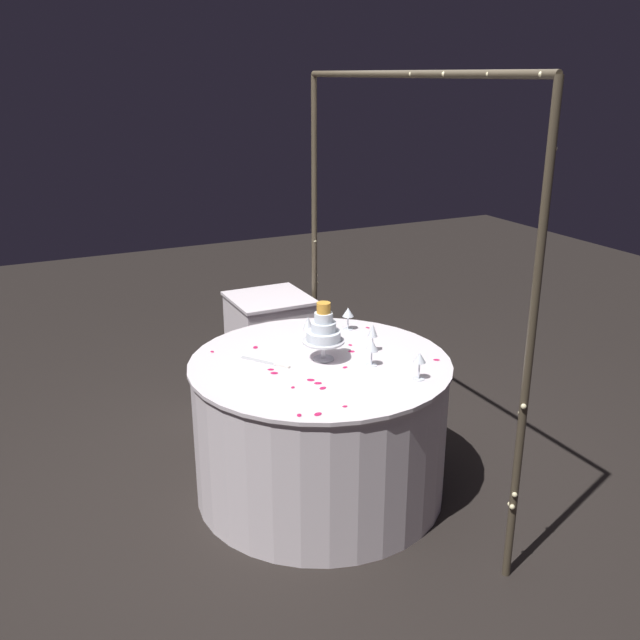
% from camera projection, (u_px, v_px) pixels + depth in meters
% --- Properties ---
extents(ground_plane, '(12.00, 12.00, 0.00)m').
position_uv_depth(ground_plane, '(320.00, 489.00, 3.91)').
color(ground_plane, black).
extents(decorative_arch, '(2.09, 0.06, 2.21)m').
position_uv_depth(decorative_arch, '(399.00, 229.00, 3.63)').
color(decorative_arch, '#473D2D').
rests_on(decorative_arch, ground).
extents(main_table, '(1.38, 1.38, 0.77)m').
position_uv_depth(main_table, '(320.00, 427.00, 3.79)').
color(main_table, white).
rests_on(main_table, ground).
extents(side_table, '(0.50, 0.50, 0.81)m').
position_uv_depth(side_table, '(271.00, 353.00, 4.74)').
color(side_table, white).
rests_on(side_table, ground).
extents(tiered_cake, '(0.22, 0.22, 0.31)m').
position_uv_depth(tiered_cake, '(324.00, 331.00, 3.63)').
color(tiered_cake, silver).
rests_on(tiered_cake, main_table).
extents(wine_glass_0, '(0.06, 0.06, 0.16)m').
position_uv_depth(wine_glass_0, '(373.00, 332.00, 3.75)').
color(wine_glass_0, silver).
rests_on(wine_glass_0, main_table).
extents(wine_glass_1, '(0.07, 0.07, 0.14)m').
position_uv_depth(wine_glass_1, '(372.00, 346.00, 3.57)').
color(wine_glass_1, silver).
rests_on(wine_glass_1, main_table).
extents(wine_glass_2, '(0.07, 0.07, 0.14)m').
position_uv_depth(wine_glass_2, '(348.00, 313.00, 4.08)').
color(wine_glass_2, silver).
rests_on(wine_glass_2, main_table).
extents(wine_glass_3, '(0.06, 0.06, 0.14)m').
position_uv_depth(wine_glass_3, '(420.00, 359.00, 3.41)').
color(wine_glass_3, silver).
rests_on(wine_glass_3, main_table).
extents(wine_glass_4, '(0.06, 0.06, 0.16)m').
position_uv_depth(wine_glass_4, '(308.00, 324.00, 3.85)').
color(wine_glass_4, silver).
rests_on(wine_glass_4, main_table).
extents(cake_knife, '(0.25, 0.19, 0.01)m').
position_uv_depth(cake_knife, '(268.00, 363.00, 3.63)').
color(cake_knife, silver).
rests_on(cake_knife, main_table).
extents(rose_petal_0, '(0.03, 0.03, 0.00)m').
position_uv_depth(rose_petal_0, '(293.00, 387.00, 3.35)').
color(rose_petal_0, '#C61951').
rests_on(rose_petal_0, main_table).
extents(rose_petal_1, '(0.03, 0.02, 0.00)m').
position_uv_depth(rose_petal_1, '(212.00, 352.00, 3.78)').
color(rose_petal_1, '#C61951').
rests_on(rose_petal_1, main_table).
extents(rose_petal_2, '(0.04, 0.05, 0.00)m').
position_uv_depth(rose_petal_2, '(274.00, 373.00, 3.51)').
color(rose_petal_2, '#C61951').
rests_on(rose_petal_2, main_table).
extents(rose_petal_3, '(0.05, 0.04, 0.00)m').
position_uv_depth(rose_petal_3, '(255.00, 347.00, 3.84)').
color(rose_petal_3, '#C61951').
rests_on(rose_petal_3, main_table).
extents(rose_petal_4, '(0.04, 0.03, 0.00)m').
position_uv_depth(rose_petal_4, '(299.00, 415.00, 3.08)').
color(rose_petal_4, '#C61951').
rests_on(rose_petal_4, main_table).
extents(rose_petal_5, '(0.04, 0.05, 0.00)m').
position_uv_depth(rose_petal_5, '(318.00, 383.00, 3.39)').
color(rose_petal_5, '#C61951').
rests_on(rose_petal_5, main_table).
extents(rose_petal_6, '(0.04, 0.04, 0.00)m').
position_uv_depth(rose_petal_6, '(351.00, 351.00, 3.78)').
color(rose_petal_6, '#C61951').
rests_on(rose_petal_6, main_table).
extents(rose_petal_7, '(0.03, 0.04, 0.00)m').
position_uv_depth(rose_petal_7, '(323.00, 388.00, 3.34)').
color(rose_petal_7, '#C61951').
rests_on(rose_petal_7, main_table).
extents(rose_petal_8, '(0.03, 0.02, 0.00)m').
position_uv_depth(rose_petal_8, '(350.00, 345.00, 3.87)').
color(rose_petal_8, '#C61951').
rests_on(rose_petal_8, main_table).
extents(rose_petal_9, '(0.03, 0.03, 0.00)m').
position_uv_depth(rose_petal_9, '(368.00, 328.00, 4.13)').
color(rose_petal_9, '#C61951').
rests_on(rose_petal_9, main_table).
extents(rose_petal_10, '(0.04, 0.04, 0.00)m').
position_uv_depth(rose_petal_10, '(437.00, 360.00, 3.67)').
color(rose_petal_10, '#C61951').
rests_on(rose_petal_10, main_table).
extents(rose_petal_11, '(0.04, 0.05, 0.00)m').
position_uv_depth(rose_petal_11, '(318.00, 414.00, 3.09)').
color(rose_petal_11, '#C61951').
rests_on(rose_petal_11, main_table).
extents(rose_petal_12, '(0.03, 0.03, 0.00)m').
position_uv_depth(rose_petal_12, '(345.00, 367.00, 3.58)').
color(rose_petal_12, '#C61951').
rests_on(rose_petal_12, main_table).
extents(rose_petal_13, '(0.03, 0.04, 0.00)m').
position_uv_depth(rose_petal_13, '(318.00, 346.00, 3.85)').
color(rose_petal_13, '#C61951').
rests_on(rose_petal_13, main_table).
extents(rose_petal_14, '(0.02, 0.03, 0.00)m').
position_uv_depth(rose_petal_14, '(345.00, 406.00, 3.16)').
color(rose_petal_14, '#C61951').
rests_on(rose_petal_14, main_table).
extents(rose_petal_15, '(0.04, 0.04, 0.00)m').
position_uv_depth(rose_petal_15, '(271.00, 369.00, 3.55)').
color(rose_petal_15, '#C61951').
rests_on(rose_petal_15, main_table).
extents(rose_petal_16, '(0.05, 0.05, 0.00)m').
position_uv_depth(rose_petal_16, '(311.00, 380.00, 3.43)').
color(rose_petal_16, '#C61951').
rests_on(rose_petal_16, main_table).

